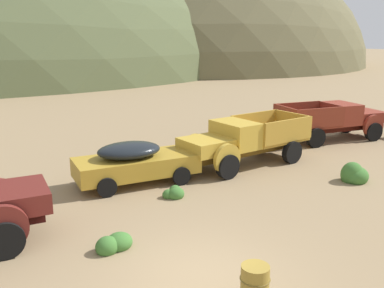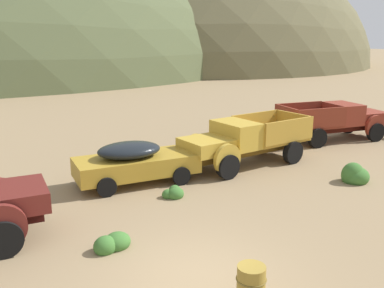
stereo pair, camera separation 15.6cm
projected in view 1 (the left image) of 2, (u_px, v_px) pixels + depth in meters
The scene contains 9 objects.
ground_plane at pixel (203, 278), 9.65m from camera, with size 300.00×300.00×0.00m, color #937A56.
hill_center at pixel (161, 61), 89.99m from camera, with size 74.00×83.26×47.41m, color brown.
car_mustard at pixel (140, 161), 15.70m from camera, with size 4.91×2.55×1.57m.
truck_faded_yellow at pixel (239, 142), 17.69m from camera, with size 5.84×2.45×1.91m.
truck_rust_red at pixel (338, 120), 22.26m from camera, with size 6.14×3.39×1.91m.
oil_drum_foreground at pixel (255, 287), 8.51m from camera, with size 0.61×0.61×0.91m.
bush_lone_scrub at pixel (174, 194), 14.43m from camera, with size 0.72×0.60×0.51m.
bush_near_barrel at pixel (354, 175), 15.96m from camera, with size 1.03×0.95×0.95m.
bush_front_right at pixel (114, 244), 10.91m from camera, with size 1.01×0.64×0.53m.
Camera 1 is at (-5.15, -6.89, 5.32)m, focal length 40.07 mm.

